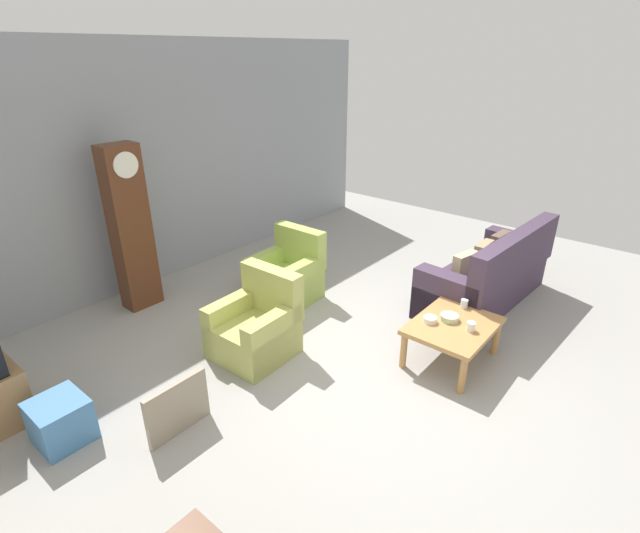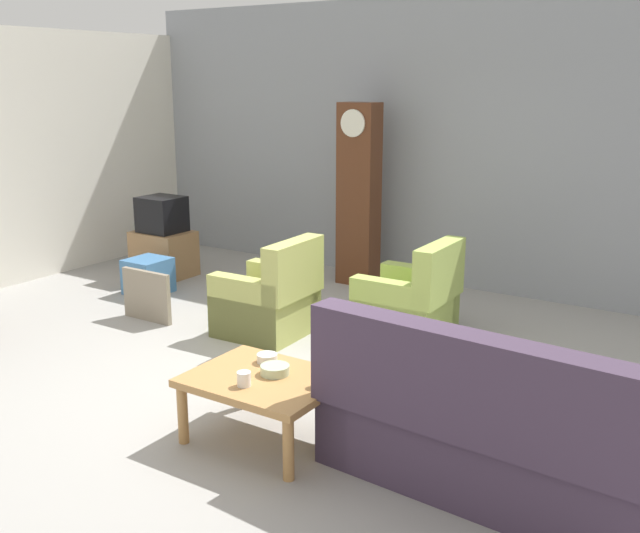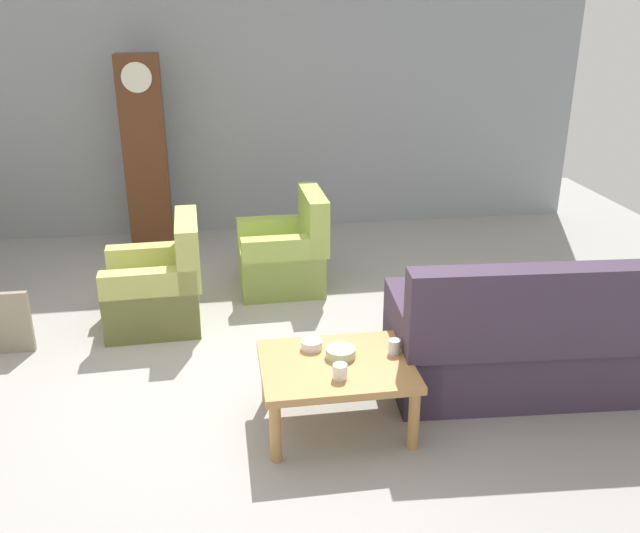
% 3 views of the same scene
% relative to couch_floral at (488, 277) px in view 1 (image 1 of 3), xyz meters
% --- Properties ---
extents(ground_plane, '(10.40, 10.40, 0.00)m').
position_rel_couch_floral_xyz_m(ground_plane, '(-2.07, 0.39, -0.36)').
color(ground_plane, '#999691').
extents(garage_door_wall, '(8.40, 0.16, 3.20)m').
position_rel_couch_floral_xyz_m(garage_door_wall, '(-2.07, 3.99, 1.24)').
color(garage_door_wall, gray).
rests_on(garage_door_wall, ground_plane).
extents(couch_floral, '(2.15, 1.02, 1.04)m').
position_rel_couch_floral_xyz_m(couch_floral, '(0.00, 0.00, 0.00)').
color(couch_floral, '#423347').
rests_on(couch_floral, ground_plane).
extents(armchair_olive_near, '(0.81, 0.78, 0.92)m').
position_rel_couch_floral_xyz_m(armchair_olive_near, '(-2.73, 1.46, -0.05)').
color(armchair_olive_near, tan).
rests_on(armchair_olive_near, ground_plane).
extents(armchair_olive_far, '(0.80, 0.77, 0.92)m').
position_rel_couch_floral_xyz_m(armchair_olive_far, '(-1.59, 2.08, -0.05)').
color(armchair_olive_far, '#A1B854').
rests_on(armchair_olive_far, ground_plane).
extents(coffee_table_wood, '(0.96, 0.76, 0.45)m').
position_rel_couch_floral_xyz_m(coffee_table_wood, '(-1.51, -0.22, 0.03)').
color(coffee_table_wood, '#B27F47').
rests_on(coffee_table_wood, ground_plane).
extents(grandfather_clock, '(0.44, 0.30, 2.07)m').
position_rel_couch_floral_xyz_m(grandfather_clock, '(-2.92, 3.42, 0.68)').
color(grandfather_clock, '#562D19').
rests_on(grandfather_clock, ground_plane).
extents(framed_picture_leaning, '(0.60, 0.05, 0.50)m').
position_rel_couch_floral_xyz_m(framed_picture_leaning, '(-3.98, 1.12, -0.10)').
color(framed_picture_leaning, gray).
rests_on(framed_picture_leaning, ground_plane).
extents(storage_box_blue, '(0.42, 0.44, 0.39)m').
position_rel_couch_floral_xyz_m(storage_box_blue, '(-4.67, 1.80, -0.16)').
color(storage_box_blue, teal).
rests_on(storage_box_blue, ground_plane).
extents(cup_white_porcelain, '(0.09, 0.09, 0.09)m').
position_rel_couch_floral_xyz_m(cup_white_porcelain, '(-1.52, -0.41, 0.14)').
color(cup_white_porcelain, white).
rests_on(cup_white_porcelain, coffee_table_wood).
extents(cup_blue_rimmed, '(0.08, 0.08, 0.09)m').
position_rel_couch_floral_xyz_m(cup_blue_rimmed, '(-1.12, -0.15, 0.14)').
color(cup_blue_rimmed, silver).
rests_on(cup_blue_rimmed, coffee_table_wood).
extents(bowl_white_stacked, '(0.14, 0.14, 0.06)m').
position_rel_couch_floral_xyz_m(bowl_white_stacked, '(-1.64, -0.01, 0.12)').
color(bowl_white_stacked, white).
rests_on(bowl_white_stacked, coffee_table_wood).
extents(bowl_shallow_green, '(0.19, 0.19, 0.06)m').
position_rel_couch_floral_xyz_m(bowl_shallow_green, '(-1.47, -0.15, 0.13)').
color(bowl_shallow_green, '#B2C69E').
rests_on(bowl_shallow_green, coffee_table_wood).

